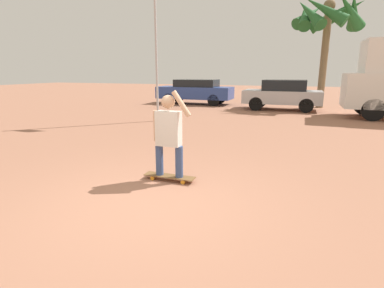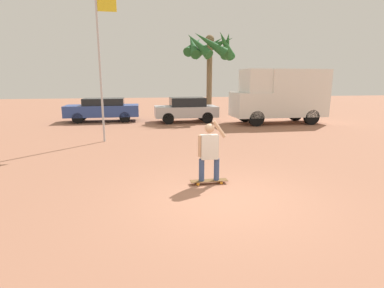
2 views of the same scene
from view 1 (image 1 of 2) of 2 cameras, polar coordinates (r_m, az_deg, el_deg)
The scene contains 7 objects.
ground_plane at distance 4.72m, azimuth -8.29°, elevation -11.29°, with size 80.00×80.00×0.00m, color #A36B51.
skateboard at distance 5.61m, azimuth -4.31°, elevation -6.19°, with size 0.97×0.23×0.09m.
person_skateboarder at distance 5.38m, azimuth -4.49°, elevation 2.48°, with size 0.72×0.24×1.57m.
parked_car_silver at distance 16.53m, azimuth 16.88°, elevation 9.09°, with size 3.92×1.87×1.56m.
parked_car_blue at distance 18.76m, azimuth 0.62°, elevation 10.08°, with size 4.59×1.73×1.49m.
palm_tree_near_van at distance 18.50m, azimuth 24.43°, elevation 21.22°, with size 3.82×3.74×5.86m.
flagpole at distance 12.29m, azimuth -6.66°, elevation 20.87°, with size 0.86×0.12×6.22m.
Camera 1 is at (2.08, -3.74, 1.98)m, focal length 28.00 mm.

